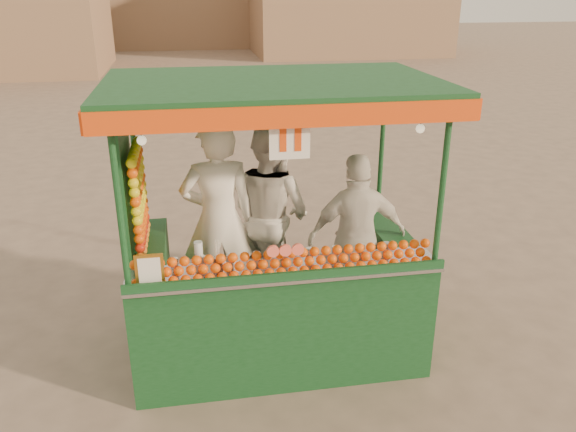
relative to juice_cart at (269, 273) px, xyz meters
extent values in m
plane|color=brown|center=(0.25, 0.21, -0.82)|extent=(90.00, 90.00, 0.00)
cube|color=#85674C|center=(7.25, 24.21, 1.68)|extent=(9.00, 6.00, 5.00)
cube|color=#103B18|center=(0.07, 0.13, -0.67)|extent=(2.54, 1.56, 0.29)
cylinder|color=black|center=(-0.81, 0.13, -0.64)|extent=(0.35, 0.10, 0.35)
cylinder|color=black|center=(0.95, 0.13, -0.64)|extent=(0.35, 0.10, 0.35)
cube|color=#103B18|center=(0.07, -0.51, -0.13)|extent=(2.54, 0.29, 0.78)
cube|color=#103B18|center=(-1.05, 0.22, -0.13)|extent=(0.29, 1.27, 0.78)
cube|color=#103B18|center=(1.20, 0.22, -0.13)|extent=(0.29, 1.27, 0.78)
cube|color=#B2B2B7|center=(0.07, -0.48, 0.27)|extent=(2.54, 0.45, 0.03)
cylinder|color=#103B18|center=(-1.15, -0.61, 0.94)|extent=(0.05, 0.05, 1.37)
cylinder|color=#103B18|center=(1.29, -0.61, 0.94)|extent=(0.05, 0.05, 1.37)
cylinder|color=#103B18|center=(-1.15, 0.86, 0.94)|extent=(0.05, 0.05, 1.37)
cylinder|color=#103B18|center=(1.29, 0.86, 0.94)|extent=(0.05, 0.05, 1.37)
cube|color=#103B18|center=(0.07, 0.13, 1.66)|extent=(2.74, 1.76, 0.08)
cube|color=#DD410C|center=(0.07, -0.75, 1.59)|extent=(2.74, 0.04, 0.16)
cube|color=#DD410C|center=(0.07, 1.01, 1.59)|extent=(2.74, 0.04, 0.16)
cube|color=#DD410C|center=(-1.30, 0.13, 1.59)|extent=(0.04, 1.76, 0.16)
cube|color=#DD410C|center=(1.44, 0.13, 1.59)|extent=(0.04, 1.76, 0.16)
cylinder|color=#FF654D|center=(0.05, -0.61, 0.51)|extent=(0.10, 0.02, 0.10)
cube|color=#C68125|center=(-0.98, -0.61, 0.42)|extent=(0.22, 0.02, 0.27)
cube|color=white|center=(0.07, -0.67, 1.41)|extent=(0.29, 0.01, 0.29)
sphere|color=#FFE5B2|center=(-0.96, -0.54, 1.41)|extent=(0.07, 0.07, 0.07)
sphere|color=#FFE5B2|center=(1.10, -0.54, 1.41)|extent=(0.07, 0.07, 0.07)
imported|color=white|center=(-0.41, 0.34, 0.41)|extent=(0.69, 0.46, 1.87)
imported|color=beige|center=(0.10, 0.53, 0.37)|extent=(1.07, 1.11, 1.80)
imported|color=silver|center=(0.84, 0.08, 0.26)|extent=(0.93, 0.40, 1.57)
camera|label=1|loc=(-0.61, -4.57, 2.43)|focal=35.87mm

